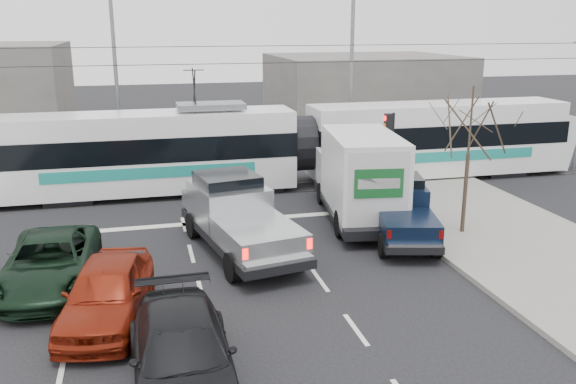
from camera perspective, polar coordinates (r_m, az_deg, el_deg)
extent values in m
plane|color=black|center=(17.30, -2.46, -8.81)|extent=(120.00, 120.00, 0.00)
cube|color=gray|center=(20.84, 22.69, -5.50)|extent=(6.00, 60.00, 0.15)
cube|color=#33302D|center=(26.62, -6.76, -0.07)|extent=(60.00, 1.60, 0.03)
cube|color=slate|center=(42.49, 7.07, 9.20)|extent=(12.00, 10.00, 5.00)
cylinder|color=#47382B|center=(21.63, 16.23, -0.10)|extent=(0.14, 0.14, 2.75)
cylinder|color=#47382B|center=(21.12, 16.75, 6.44)|extent=(0.07, 0.07, 2.25)
cylinder|color=black|center=(24.55, 9.67, 3.15)|extent=(0.12, 0.12, 3.60)
cube|color=black|center=(24.23, 9.37, 6.14)|extent=(0.28, 0.28, 0.95)
cylinder|color=#FF0C07|center=(24.12, 9.07, 6.83)|extent=(0.06, 0.20, 0.20)
cylinder|color=orange|center=(24.17, 9.04, 6.13)|extent=(0.06, 0.20, 0.20)
cylinder|color=#05330C|center=(24.22, 9.01, 5.43)|extent=(0.06, 0.20, 0.20)
cube|color=white|center=(24.30, 9.82, 4.23)|extent=(0.02, 0.30, 0.40)
cylinder|color=slate|center=(31.41, 5.93, 10.68)|extent=(0.20, 0.20, 9.00)
cylinder|color=slate|center=(31.58, -15.78, 10.22)|extent=(0.20, 0.20, 9.00)
cylinder|color=black|center=(25.69, -7.15, 11.81)|extent=(60.00, 0.03, 0.03)
cylinder|color=black|center=(25.66, -7.21, 13.37)|extent=(60.00, 0.03, 0.03)
cube|color=white|center=(26.64, -12.73, 1.83)|extent=(12.25, 2.59, 1.49)
cube|color=black|center=(26.40, -12.88, 4.25)|extent=(12.31, 2.61, 1.01)
cube|color=white|center=(26.25, -13.00, 6.20)|extent=(12.25, 2.48, 0.95)
cube|color=teal|center=(25.32, -12.69, 1.75)|extent=(8.57, 0.03, 0.47)
cube|color=white|center=(29.93, 13.66, 3.26)|extent=(12.25, 2.59, 1.49)
cube|color=black|center=(29.71, 13.80, 5.42)|extent=(12.31, 2.61, 1.01)
cube|color=white|center=(29.57, 13.92, 7.16)|extent=(12.25, 2.48, 0.95)
cube|color=teal|center=(28.75, 14.87, 3.24)|extent=(8.57, 0.03, 0.47)
cylinder|color=black|center=(27.34, 1.25, 4.59)|extent=(0.95, 2.47, 2.46)
cube|color=slate|center=(26.31, -7.24, 8.01)|extent=(2.85, 1.54, 0.24)
cube|color=black|center=(27.01, -19.69, -0.30)|extent=(1.90, 2.18, 0.34)
cube|color=black|center=(27.30, -2.82, 0.77)|extent=(1.90, 2.18, 0.34)
cube|color=black|center=(28.30, 5.14, 1.27)|extent=(1.90, 2.18, 0.34)
cube|color=black|center=(31.75, 18.92, 2.05)|extent=(1.90, 2.18, 0.34)
cube|color=black|center=(19.53, -4.40, -4.02)|extent=(3.33, 6.65, 0.27)
cube|color=#B8BABD|center=(20.32, -5.57, -0.99)|extent=(2.61, 3.02, 1.26)
cube|color=black|center=(20.24, -5.72, 0.87)|extent=(2.18, 2.22, 0.60)
cube|color=#B8BABD|center=(21.78, -6.87, -0.58)|extent=(2.26, 1.51, 0.60)
cube|color=#B8BABD|center=(18.15, -2.89, -4.07)|extent=(2.64, 3.21, 0.71)
cube|color=silver|center=(16.83, -0.78, -6.75)|extent=(2.02, 0.57, 0.20)
cube|color=#FF0C07|center=(16.46, -4.05, -5.80)|extent=(0.17, 0.11, 0.31)
cube|color=#FF0C07|center=(17.18, 2.00, -4.84)|extent=(0.17, 0.11, 0.31)
cylinder|color=black|center=(21.13, -8.88, -3.10)|extent=(0.46, 0.92, 0.88)
cylinder|color=black|center=(21.72, -3.77, -2.42)|extent=(0.46, 0.92, 0.88)
cylinder|color=black|center=(17.49, -5.18, -7.02)|extent=(0.46, 0.92, 0.88)
cylinder|color=black|center=(18.20, 0.85, -6.03)|extent=(0.46, 0.92, 0.88)
cube|color=black|center=(22.93, 6.53, -1.29)|extent=(3.20, 6.95, 0.34)
cube|color=white|center=(25.12, 5.36, 2.17)|extent=(2.38, 1.89, 1.53)
cube|color=black|center=(25.12, 5.33, 3.51)|extent=(2.01, 1.32, 0.57)
cube|color=silver|center=(21.93, 7.02, 1.74)|extent=(2.90, 4.83, 2.82)
cube|color=silver|center=(19.80, 8.45, 0.18)|extent=(2.01, 0.33, 2.49)
cube|color=#114E1F|center=(19.70, 8.51, 0.78)|extent=(1.60, 0.24, 0.96)
cube|color=black|center=(20.05, 8.44, -4.14)|extent=(2.08, 0.52, 0.17)
cylinder|color=black|center=(24.79, 3.19, -0.14)|extent=(0.40, 0.89, 0.86)
cylinder|color=black|center=(25.18, 7.74, -0.01)|extent=(0.40, 0.89, 0.86)
cylinder|color=black|center=(20.99, 4.92, -2.98)|extent=(0.42, 0.99, 0.96)
cylinder|color=black|center=(21.46, 10.23, -2.76)|extent=(0.42, 0.99, 0.96)
cube|color=black|center=(20.92, 10.59, -3.12)|extent=(2.91, 5.08, 0.24)
cube|color=black|center=(21.53, 10.30, -0.70)|extent=(2.18, 2.38, 1.10)
cube|color=black|center=(21.47, 10.33, 0.84)|extent=(1.82, 1.77, 0.53)
cube|color=black|center=(22.68, 9.80, -0.42)|extent=(1.84, 1.25, 0.53)
cube|color=black|center=(19.81, 11.16, -3.05)|extent=(2.22, 2.52, 0.62)
cube|color=silver|center=(18.75, 11.80, -5.01)|extent=(1.62, 0.57, 0.17)
cube|color=#590505|center=(18.58, 9.44, -3.92)|extent=(0.15, 0.11, 0.27)
cube|color=#590505|center=(18.89, 14.13, -3.86)|extent=(0.15, 0.11, 0.27)
cylinder|color=black|center=(22.28, 7.85, -2.22)|extent=(0.45, 0.81, 0.77)
cylinder|color=black|center=(22.54, 11.96, -2.21)|extent=(0.45, 0.81, 0.77)
cylinder|color=black|center=(19.41, 8.96, -4.99)|extent=(0.45, 0.81, 0.77)
cylinder|color=black|center=(19.71, 13.67, -4.92)|extent=(0.45, 0.81, 0.77)
imported|color=black|center=(18.24, -21.39, -6.17)|extent=(2.58, 5.25, 1.43)
imported|color=maroon|center=(15.72, -16.56, -8.97)|extent=(2.60, 4.83, 1.56)
imported|color=black|center=(12.77, -9.85, -14.79)|extent=(2.10, 5.06, 1.46)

